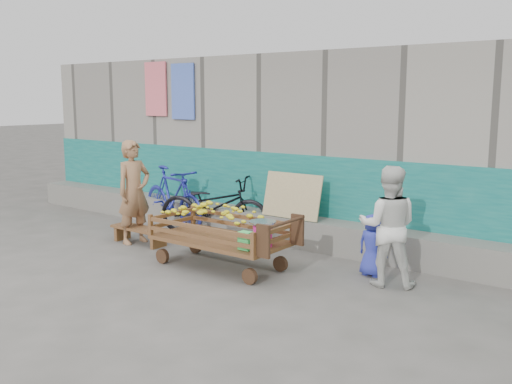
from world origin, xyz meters
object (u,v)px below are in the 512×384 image
Objects in this scene: bench at (140,232)px; vendor_man at (134,192)px; banana_cart at (218,225)px; bicycle_dark at (214,206)px; child at (372,245)px; woman at (388,226)px; bicycle_blue at (173,197)px.

vendor_man is at bearing 178.88° from bench.
bicycle_dark reaches higher than banana_cart.
banana_cart reaches higher than child.
child is (-0.31, 0.23, -0.33)m from woman.
bench is 0.64× the size of vendor_man.
vendor_man is 4.11m from woman.
banana_cart is 1.83m from bicycle_dark.
banana_cart is at bearing -157.54° from bicycle_dark.
vendor_man is at bearing 173.39° from banana_cart.
woman reaches higher than bench.
bench is 1.28× the size of child.
banana_cart is 1.92× the size of bench.
woman reaches higher than banana_cart.
bicycle_dark is (-3.40, 0.68, -0.24)m from woman.
bicycle_blue is at bearing 108.66° from bench.
bicycle_dark is 0.96m from bicycle_blue.
banana_cart is at bearing 31.44° from child.
bench is 1.24m from bicycle_blue.
bicycle_blue reaches higher than child.
child is at bearing 25.70° from banana_cart.
vendor_man reaches higher than banana_cart.
bicycle_dark is (0.58, 1.13, 0.31)m from bench.
bicycle_dark is (-1.24, 1.35, -0.08)m from banana_cart.
bench is at bearing 16.11° from child.
bicycle_dark reaches higher than bench.
bicycle_blue is at bearing 148.45° from banana_cart.
vendor_man reaches higher than bench.
woman is (2.16, 0.67, 0.16)m from banana_cart.
bicycle_dark is at bearing 62.80° from bench.
banana_cart is 2.07m from child.
bicycle_dark is at bearing -33.45° from woman.
child is (3.78, 0.67, -0.41)m from vendor_man.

